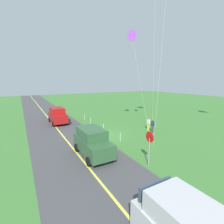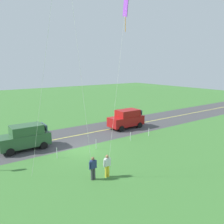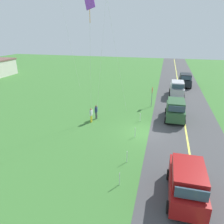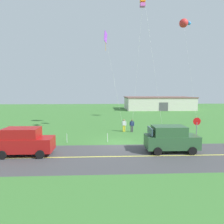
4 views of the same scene
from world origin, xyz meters
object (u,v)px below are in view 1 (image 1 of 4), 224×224
at_px(car_suv_foreground, 93,142).
at_px(car_parked_west_near, 58,115).
at_px(person_adult_companion, 148,123).
at_px(kite_blue_mid, 132,37).
at_px(person_adult_near, 152,125).
at_px(stop_sign, 150,142).

xyz_separation_m(car_suv_foreground, car_parked_west_near, (-12.12, -0.34, 0.00)).
relative_size(person_adult_companion, kite_blue_mid, 0.13).
xyz_separation_m(car_suv_foreground, person_adult_companion, (-3.06, 8.73, -0.29)).
distance_m(car_parked_west_near, kite_blue_mid, 14.51).
bearing_deg(kite_blue_mid, person_adult_companion, 24.96).
xyz_separation_m(person_adult_near, kite_blue_mid, (-3.26, -0.82, 10.32)).
xyz_separation_m(car_suv_foreground, kite_blue_mid, (-5.34, 7.67, 10.03)).
relative_size(person_adult_near, person_adult_companion, 1.00).
xyz_separation_m(person_adult_companion, kite_blue_mid, (-2.28, -1.06, 10.32)).
bearing_deg(car_suv_foreground, car_parked_west_near, -178.39).
xyz_separation_m(car_parked_west_near, person_adult_companion, (9.05, 9.06, -0.29)).
height_order(car_parked_west_near, stop_sign, stop_sign).
bearing_deg(kite_blue_mid, car_suv_foreground, -55.13).
bearing_deg(car_parked_west_near, stop_sign, 11.47).
distance_m(car_parked_west_near, stop_sign, 16.04).
bearing_deg(stop_sign, person_adult_near, 135.19).
xyz_separation_m(stop_sign, person_adult_companion, (-6.65, 5.88, -0.94)).
xyz_separation_m(car_suv_foreground, person_adult_near, (-2.08, 8.49, -0.29)).
relative_size(car_suv_foreground, car_parked_west_near, 1.00).
bearing_deg(person_adult_companion, stop_sign, -98.89).
distance_m(car_suv_foreground, stop_sign, 4.63).
bearing_deg(stop_sign, kite_blue_mid, 151.66).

